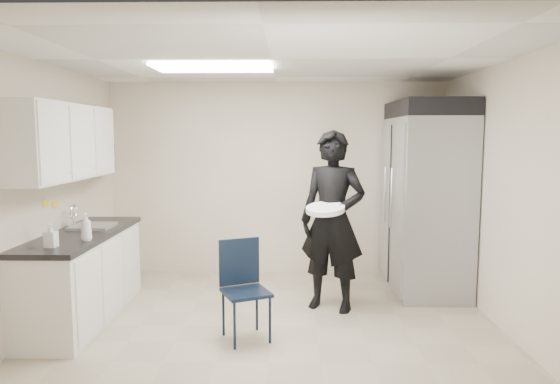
{
  "coord_description": "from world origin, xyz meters",
  "views": [
    {
      "loc": [
        0.17,
        -4.76,
        1.89
      ],
      "look_at": [
        0.08,
        0.2,
        1.33
      ],
      "focal_mm": 32.0,
      "sensor_mm": 36.0,
      "label": 1
    }
  ],
  "objects_px": {
    "lower_counter": "(83,278)",
    "commercial_fridge": "(426,205)",
    "folding_chair": "(246,293)",
    "man_tuxedo": "(332,221)"
  },
  "relations": [
    {
      "from": "lower_counter",
      "to": "commercial_fridge",
      "type": "bearing_deg",
      "value": 15.88
    },
    {
      "from": "folding_chair",
      "to": "lower_counter",
      "type": "bearing_deg",
      "value": 139.41
    },
    {
      "from": "lower_counter",
      "to": "man_tuxedo",
      "type": "relative_size",
      "value": 0.97
    },
    {
      "from": "folding_chair",
      "to": "man_tuxedo",
      "type": "height_order",
      "value": "man_tuxedo"
    },
    {
      "from": "folding_chair",
      "to": "man_tuxedo",
      "type": "xyz_separation_m",
      "value": [
        0.86,
        0.85,
        0.53
      ]
    },
    {
      "from": "lower_counter",
      "to": "commercial_fridge",
      "type": "distance_m",
      "value": 3.98
    },
    {
      "from": "lower_counter",
      "to": "man_tuxedo",
      "type": "distance_m",
      "value": 2.67
    },
    {
      "from": "lower_counter",
      "to": "folding_chair",
      "type": "xyz_separation_m",
      "value": [
        1.72,
        -0.5,
        0.02
      ]
    },
    {
      "from": "lower_counter",
      "to": "commercial_fridge",
      "type": "xyz_separation_m",
      "value": [
        3.78,
        1.07,
        0.62
      ]
    },
    {
      "from": "commercial_fridge",
      "to": "folding_chair",
      "type": "distance_m",
      "value": 2.66
    }
  ]
}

